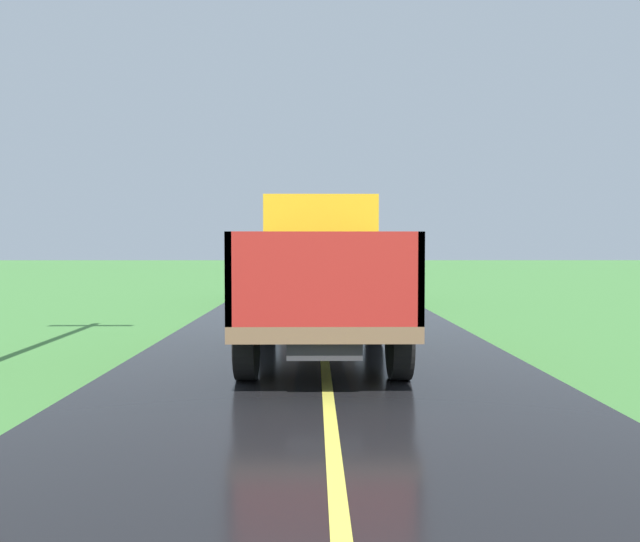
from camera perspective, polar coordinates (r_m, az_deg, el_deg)
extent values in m
cube|color=#2D2D30|center=(9.62, 0.17, -4.99)|extent=(0.90, 5.51, 0.24)
cube|color=brown|center=(9.59, 0.17, -3.81)|extent=(2.30, 5.80, 0.20)
cube|color=gold|center=(11.49, 0.04, 2.42)|extent=(2.10, 1.90, 1.90)
cube|color=black|center=(12.45, 0.00, 3.93)|extent=(1.78, 0.02, 0.76)
cube|color=maroon|center=(8.63, -7.14, -0.16)|extent=(0.08, 3.85, 1.10)
cube|color=maroon|center=(8.66, 7.61, -0.16)|extent=(0.08, 3.85, 1.10)
cube|color=maroon|center=(6.69, 0.48, -0.81)|extent=(2.30, 0.08, 1.10)
cube|color=maroon|center=(10.46, 0.10, 0.26)|extent=(2.30, 0.08, 1.10)
cylinder|color=black|center=(11.45, -5.23, -4.36)|extent=(0.28, 1.00, 1.00)
cylinder|color=black|center=(11.47, 5.32, -4.34)|extent=(0.28, 1.00, 1.00)
cylinder|color=black|center=(8.10, -7.19, -7.07)|extent=(0.28, 1.00, 1.00)
cylinder|color=black|center=(8.14, 7.78, -7.03)|extent=(0.28, 1.00, 1.00)
ellipsoid|color=#99CF1C|center=(8.88, -5.34, 1.48)|extent=(0.53, 0.53, 0.44)
ellipsoid|color=#9EBE1F|center=(9.25, 2.57, -2.48)|extent=(0.55, 0.65, 0.37)
ellipsoid|color=#A4CE28|center=(8.79, -3.18, -0.39)|extent=(0.51, 0.50, 0.41)
ellipsoid|color=#A5CD20|center=(8.98, -5.02, -2.32)|extent=(0.51, 0.57, 0.37)
ellipsoid|color=#A0BB27|center=(7.32, -1.82, -0.67)|extent=(0.45, 0.56, 0.51)
ellipsoid|color=#B1BF33|center=(8.04, -1.16, -0.63)|extent=(0.48, 0.51, 0.43)
ellipsoid|color=#A7B71E|center=(8.77, 1.55, -0.36)|extent=(0.40, 0.50, 0.40)
ellipsoid|color=#A2CC2E|center=(7.53, -4.63, -3.12)|extent=(0.48, 0.48, 0.48)
ellipsoid|color=#ADBC25|center=(7.78, 6.59, -0.62)|extent=(0.45, 0.56, 0.43)
ellipsoid|color=#B0BC27|center=(8.48, 5.64, -0.37)|extent=(0.52, 0.54, 0.48)
ellipsoid|color=#ACC21E|center=(9.51, -3.01, -2.04)|extent=(0.40, 0.39, 0.50)
ellipsoid|color=#9EC724|center=(10.03, 0.28, -2.16)|extent=(0.45, 0.54, 0.45)
ellipsoid|color=#9EB729|center=(8.73, 2.26, -0.47)|extent=(0.42, 0.54, 0.48)
cube|color=#2D2D30|center=(20.32, -0.26, -1.22)|extent=(0.90, 5.51, 0.24)
cube|color=brown|center=(20.31, -0.26, -0.66)|extent=(2.30, 5.80, 0.20)
cube|color=#197A4C|center=(22.24, -0.29, 2.29)|extent=(2.10, 1.90, 1.90)
cube|color=black|center=(23.19, -0.30, 3.11)|extent=(1.78, 0.02, 0.76)
cube|color=#232328|center=(19.34, -3.54, 1.12)|extent=(0.08, 3.85, 1.10)
cube|color=#232328|center=(19.35, 3.04, 1.12)|extent=(0.08, 3.85, 1.10)
cube|color=#232328|center=(17.43, -0.21, 1.01)|extent=(2.30, 0.08, 1.10)
cube|color=#232328|center=(21.20, -0.27, 1.22)|extent=(2.30, 0.08, 1.10)
cylinder|color=black|center=(22.14, -3.00, -1.21)|extent=(0.28, 1.00, 1.00)
cylinder|color=black|center=(22.15, 2.43, -1.21)|extent=(0.28, 1.00, 1.00)
cylinder|color=black|center=(18.76, -3.44, -1.81)|extent=(0.28, 1.00, 1.00)
cylinder|color=black|center=(18.77, 2.97, -1.81)|extent=(0.28, 1.00, 1.00)
ellipsoid|color=#AFBD25|center=(18.15, -2.44, 1.01)|extent=(0.46, 0.46, 0.51)
ellipsoid|color=#A5C031|center=(20.62, 0.59, 1.10)|extent=(0.43, 0.40, 0.42)
ellipsoid|color=#A7B71E|center=(19.70, 0.28, 0.05)|extent=(0.47, 0.48, 0.52)
ellipsoid|color=#ADCD1F|center=(19.97, 1.95, 0.91)|extent=(0.41, 0.39, 0.39)
ellipsoid|color=#AEC62E|center=(18.50, -0.42, 0.93)|extent=(0.56, 0.62, 0.44)
ellipsoid|color=#ACC530|center=(20.17, 0.60, 1.96)|extent=(0.54, 0.50, 0.45)
ellipsoid|color=gold|center=(20.22, -1.88, 0.97)|extent=(0.40, 0.42, 0.51)
ellipsoid|color=#9FBD1D|center=(19.46, -1.02, 0.94)|extent=(0.46, 0.57, 0.51)
ellipsoid|color=#A2BA1D|center=(19.07, 1.74, -0.09)|extent=(0.55, 0.69, 0.36)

